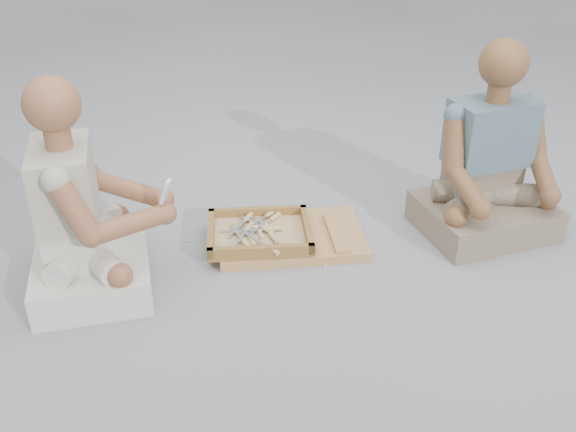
# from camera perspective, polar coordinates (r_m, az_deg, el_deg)

# --- Properties ---
(ground) EXTENTS (60.00, 60.00, 0.00)m
(ground) POSITION_cam_1_polar(r_m,az_deg,el_deg) (2.47, 1.06, -8.30)
(ground) COLOR gray
(ground) RESTS_ON ground
(carved_panel) EXTENTS (0.72, 0.56, 0.04)m
(carved_panel) POSITION_cam_1_polar(r_m,az_deg,el_deg) (2.86, 0.24, -1.86)
(carved_panel) COLOR olive
(carved_panel) RESTS_ON ground
(tool_tray) EXTENTS (0.50, 0.43, 0.06)m
(tool_tray) POSITION_cam_1_polar(r_m,az_deg,el_deg) (2.81, -2.56, -1.59)
(tool_tray) COLOR brown
(tool_tray) RESTS_ON carved_panel
(chisel_0) EXTENTS (0.18, 0.16, 0.02)m
(chisel_0) POSITION_cam_1_polar(r_m,az_deg,el_deg) (2.81, -2.06, -1.14)
(chisel_0) COLOR silver
(chisel_0) RESTS_ON tool_tray
(chisel_1) EXTENTS (0.11, 0.20, 0.02)m
(chisel_1) POSITION_cam_1_polar(r_m,az_deg,el_deg) (2.76, -3.28, -2.14)
(chisel_1) COLOR silver
(chisel_1) RESTS_ON tool_tray
(chisel_2) EXTENTS (0.12, 0.20, 0.02)m
(chisel_2) POSITION_cam_1_polar(r_m,az_deg,el_deg) (2.72, -3.91, -2.32)
(chisel_2) COLOR silver
(chisel_2) RESTS_ON tool_tray
(chisel_3) EXTENTS (0.21, 0.09, 0.02)m
(chisel_3) POSITION_cam_1_polar(r_m,az_deg,el_deg) (2.84, -2.89, -1.02)
(chisel_3) COLOR silver
(chisel_3) RESTS_ON tool_tray
(chisel_4) EXTENTS (0.13, 0.20, 0.02)m
(chisel_4) POSITION_cam_1_polar(r_m,az_deg,el_deg) (2.77, -1.45, -1.73)
(chisel_4) COLOR silver
(chisel_4) RESTS_ON tool_tray
(chisel_5) EXTENTS (0.12, 0.20, 0.02)m
(chisel_5) POSITION_cam_1_polar(r_m,az_deg,el_deg) (2.90, -1.42, -0.26)
(chisel_5) COLOR silver
(chisel_5) RESTS_ON tool_tray
(chisel_6) EXTENTS (0.14, 0.19, 0.02)m
(chisel_6) POSITION_cam_1_polar(r_m,az_deg,el_deg) (2.92, -1.80, 0.08)
(chisel_6) COLOR silver
(chisel_6) RESTS_ON tool_tray
(chisel_7) EXTENTS (0.17, 0.17, 0.02)m
(chisel_7) POSITION_cam_1_polar(r_m,az_deg,el_deg) (2.68, -1.67, -2.84)
(chisel_7) COLOR silver
(chisel_7) RESTS_ON tool_tray
(chisel_8) EXTENTS (0.09, 0.21, 0.02)m
(chisel_8) POSITION_cam_1_polar(r_m,az_deg,el_deg) (2.80, -2.52, -1.50)
(chisel_8) COLOR silver
(chisel_8) RESTS_ON tool_tray
(chisel_9) EXTENTS (0.09, 0.21, 0.02)m
(chisel_9) POSITION_cam_1_polar(r_m,az_deg,el_deg) (2.89, -3.80, -0.31)
(chisel_9) COLOR silver
(chisel_9) RESTS_ON tool_tray
(chisel_10) EXTENTS (0.22, 0.07, 0.02)m
(chisel_10) POSITION_cam_1_polar(r_m,az_deg,el_deg) (2.81, -1.75, -1.15)
(chisel_10) COLOR silver
(chisel_10) RESTS_ON tool_tray
(chisel_11) EXTENTS (0.07, 0.22, 0.02)m
(chisel_11) POSITION_cam_1_polar(r_m,az_deg,el_deg) (2.82, -3.64, -1.20)
(chisel_11) COLOR silver
(chisel_11) RESTS_ON tool_tray
(wood_chip_0) EXTENTS (0.02, 0.02, 0.00)m
(wood_chip_0) POSITION_cam_1_polar(r_m,az_deg,el_deg) (3.17, -2.78, 1.05)
(wood_chip_0) COLOR tan
(wood_chip_0) RESTS_ON ground
(wood_chip_1) EXTENTS (0.02, 0.02, 0.00)m
(wood_chip_1) POSITION_cam_1_polar(r_m,az_deg,el_deg) (2.71, -1.56, -4.40)
(wood_chip_1) COLOR tan
(wood_chip_1) RESTS_ON ground
(wood_chip_2) EXTENTS (0.02, 0.02, 0.00)m
(wood_chip_2) POSITION_cam_1_polar(r_m,az_deg,el_deg) (2.91, -2.73, -1.74)
(wood_chip_2) COLOR tan
(wood_chip_2) RESTS_ON ground
(wood_chip_3) EXTENTS (0.02, 0.02, 0.00)m
(wood_chip_3) POSITION_cam_1_polar(r_m,az_deg,el_deg) (2.85, -1.44, -2.46)
(wood_chip_3) COLOR tan
(wood_chip_3) RESTS_ON ground
(wood_chip_4) EXTENTS (0.02, 0.02, 0.00)m
(wood_chip_4) POSITION_cam_1_polar(r_m,az_deg,el_deg) (2.86, -6.94, -2.66)
(wood_chip_4) COLOR tan
(wood_chip_4) RESTS_ON ground
(wood_chip_5) EXTENTS (0.02, 0.02, 0.00)m
(wood_chip_5) POSITION_cam_1_polar(r_m,az_deg,el_deg) (2.71, 3.39, -4.45)
(wood_chip_5) COLOR tan
(wood_chip_5) RESTS_ON ground
(wood_chip_6) EXTENTS (0.02, 0.02, 0.00)m
(wood_chip_6) POSITION_cam_1_polar(r_m,az_deg,el_deg) (2.91, -8.91, -2.20)
(wood_chip_6) COLOR tan
(wood_chip_6) RESTS_ON ground
(wood_chip_7) EXTENTS (0.02, 0.02, 0.00)m
(wood_chip_7) POSITION_cam_1_polar(r_m,az_deg,el_deg) (3.15, 4.59, 0.74)
(wood_chip_7) COLOR tan
(wood_chip_7) RESTS_ON ground
(wood_chip_8) EXTENTS (0.02, 0.02, 0.00)m
(wood_chip_8) POSITION_cam_1_polar(r_m,az_deg,el_deg) (2.67, 3.35, -5.06)
(wood_chip_8) COLOR tan
(wood_chip_8) RESTS_ON ground
(wood_chip_9) EXTENTS (0.02, 0.02, 0.00)m
(wood_chip_9) POSITION_cam_1_polar(r_m,az_deg,el_deg) (2.91, 4.36, -1.90)
(wood_chip_9) COLOR tan
(wood_chip_9) RESTS_ON ground
(craftsman) EXTENTS (0.65, 0.66, 0.86)m
(craftsman) POSITION_cam_1_polar(r_m,az_deg,el_deg) (2.57, -17.75, -0.36)
(craftsman) COLOR silver
(craftsman) RESTS_ON ground
(companion) EXTENTS (0.69, 0.63, 0.87)m
(companion) POSITION_cam_1_polar(r_m,az_deg,el_deg) (2.97, 17.44, 3.77)
(companion) COLOR gray
(companion) RESTS_ON ground
(mobile_phone) EXTENTS (0.05, 0.05, 0.10)m
(mobile_phone) POSITION_cam_1_polar(r_m,az_deg,el_deg) (2.45, -10.84, 2.18)
(mobile_phone) COLOR silver
(mobile_phone) RESTS_ON craftsman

